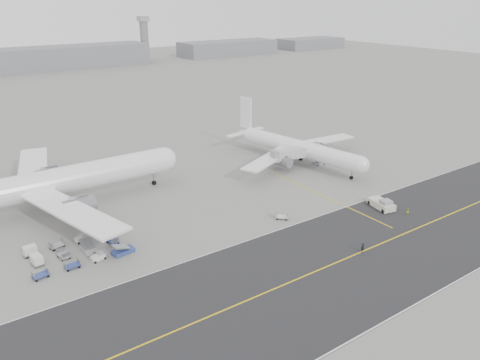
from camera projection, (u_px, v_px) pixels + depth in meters
ground at (232, 239)px, 92.58m from camera, size 700.00×700.00×0.00m
taxiway at (314, 272)px, 81.49m from camera, size 220.00×59.00×0.03m
horizon_buildings at (50, 69)px, 307.32m from camera, size 520.00×28.00×28.00m
control_tower at (144, 38)px, 342.23m from camera, size 7.00×7.00×31.25m
airliner_a at (49, 183)px, 103.37m from camera, size 63.01×62.31×21.73m
airliner_b at (296, 147)px, 133.33m from camera, size 45.61×46.50×16.16m
pushback_tug at (382, 204)px, 105.77m from camera, size 4.37×8.66×2.44m
jet_bridge at (298, 154)px, 129.18m from camera, size 16.48×5.61×6.15m
gse_cluster at (77, 254)px, 87.27m from camera, size 23.68×18.81×2.00m
stray_dolly at (282, 219)px, 100.97m from camera, size 2.92×2.95×1.58m
ground_crew_a at (363, 248)px, 87.51m from camera, size 0.84×0.72×1.95m
ground_crew_b at (407, 212)px, 102.44m from camera, size 0.94×0.82×1.63m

